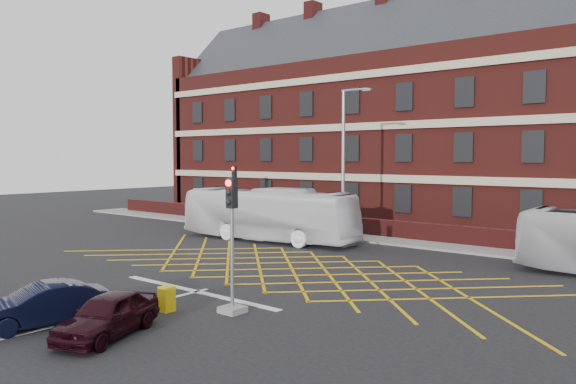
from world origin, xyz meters
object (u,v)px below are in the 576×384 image
Objects in this scene: car_maroon at (107,315)px; traffic_light_near at (232,258)px; bus_left at (268,214)px; utility_cabinet at (167,299)px; direction_signs at (242,207)px; car_navy at (43,305)px; street_lamp at (344,193)px; traffic_light_far at (234,201)px.

traffic_light_near reaches higher than car_maroon.
bus_left is 2.61× the size of traffic_light_near.
direction_signs is at bearing 127.98° from utility_cabinet.
car_navy is at bearing -125.97° from traffic_light_near.
street_lamp is (-3.82, 17.25, 2.33)m from car_maroon.
traffic_light_near is at bearing -147.73° from bus_left.
traffic_light_far is 5.32× the size of utility_cabinet.
car_navy is at bearing -115.25° from utility_cabinet.
car_navy is 1.07× the size of car_maroon.
traffic_light_far is 0.79m from direction_signs.
street_lamp is (4.48, 1.28, 1.38)m from bus_left.
utility_cabinet is (13.36, -17.11, -0.98)m from direction_signs.
car_maroon is 24.25m from direction_signs.
utility_cabinet is at bearing -52.02° from direction_signs.
traffic_light_near is (0.98, 3.83, 1.16)m from car_maroon.
car_navy reaches higher than utility_cabinet.
street_lamp is (-4.81, 13.42, 1.16)m from traffic_light_near.
traffic_light_near is at bearing -70.30° from street_lamp.
traffic_light_far is at bearing 55.24° from bus_left.
direction_signs reaches higher than utility_cabinet.
street_lamp is at bearing 106.89° from car_navy.
utility_cabinet is (-1.72, -1.22, -1.36)m from traffic_light_near.
bus_left is 5.07× the size of direction_signs.
street_lamp is (-1.54, 17.92, 2.31)m from car_navy.
bus_left is at bearing 119.52° from utility_cabinet.
car_maroon is at bearing -157.67° from bus_left.
utility_cabinet is at bearing 76.74° from car_navy.
car_navy is at bearing -85.10° from street_lamp.
traffic_light_near is 21.91m from direction_signs.
street_lamp reaches higher than bus_left.
utility_cabinet is at bearing -155.63° from bus_left.
traffic_light_near is at bearing -45.10° from traffic_light_far.
car_navy is 4.67× the size of utility_cabinet.
bus_left is at bearing -32.90° from direction_signs.
traffic_light_near is at bearing 35.42° from utility_cabinet.
utility_cabinet is (1.55, 3.28, -0.22)m from car_navy.
traffic_light_near is 1.94× the size of direction_signs.
bus_left is 13.87× the size of utility_cabinet.
street_lamp is (10.96, -2.40, 1.16)m from traffic_light_far.
car_maroon is 0.41× the size of street_lamp.
direction_signs is (-5.79, 3.75, -0.17)m from bus_left.
direction_signs is at bearing 166.49° from street_lamp.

